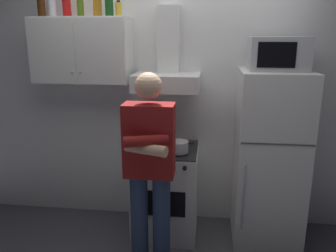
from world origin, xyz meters
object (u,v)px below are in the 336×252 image
Objects in this scene: cooking_pot at (179,147)px; bottle_liquor_amber at (97,2)px; person_standing at (149,169)px; range_hood at (168,68)px; bottle_spice_jar at (119,9)px; bottle_vodka_clear at (52,2)px; bottle_soda_red at (66,2)px; bottle_rum_dark at (41,0)px; microwave at (278,54)px; bottle_olive_oil at (80,3)px; upper_cabinet at (82,51)px; stove_oven at (166,190)px; refrigerator at (269,159)px.

cooking_pot is 1.01× the size of bottle_liquor_amber.
bottle_liquor_amber reaches higher than person_standing.
range_hood is 2.73× the size of bottle_liquor_amber.
bottle_spice_jar is 0.64m from bottle_vodka_clear.
range_hood is 2.68× the size of bottle_soda_red.
bottle_spice_jar is at bearing -1.78° from bottle_rum_dark.
bottle_rum_dark is at bearing 179.83° from range_hood.
bottle_olive_oil is (-1.74, 0.11, 0.43)m from microwave.
bottle_soda_red is 0.15m from bottle_olive_oil.
upper_cabinet is 6.56× the size of bottle_spice_jar.
range_hood is 2.41× the size of bottle_rum_dark.
cooking_pot is at bearing -42.49° from stove_oven.
upper_cabinet is at bearing 135.74° from person_standing.
bottle_soda_red reaches higher than cooking_pot.
cooking_pot is at bearing -12.75° from bottle_vodka_clear.
upper_cabinet is 2.90× the size of bottle_rum_dark.
refrigerator is (1.75, -0.12, -0.95)m from upper_cabinet.
cooking_pot is at bearing -14.73° from upper_cabinet.
range_hood is (0.80, 0.00, -0.15)m from upper_cabinet.
stove_oven is at bearing -179.96° from refrigerator.
stove_oven is at bearing 137.51° from cooking_pot.
upper_cabinet is 0.46m from bottle_liquor_amber.
refrigerator is 5.82× the size of bottle_liquor_amber.
bottle_liquor_amber reaches higher than bottle_olive_oil.
refrigerator is 2.11m from bottle_liquor_amber.
bottle_liquor_amber is (-1.59, 0.13, 0.44)m from microwave.
bottle_rum_dark is (-2.11, 0.11, 0.46)m from microwave.
bottle_rum_dark is (-1.12, 0.74, 1.30)m from person_standing.
refrigerator is at bearing 31.23° from person_standing.
microwave is 1.16m from cooking_pot.
bottle_rum_dark is (-1.17, 0.13, 1.77)m from stove_oven.
cooking_pot is 0.89× the size of bottle_rum_dark.
refrigerator is at bearing -89.10° from microwave.
refrigerator is at bearing -3.50° from bottle_rum_dark.
bottle_spice_jar is (0.50, -0.06, -0.07)m from bottle_soda_red.
microwave reaches higher than stove_oven.
upper_cabinet is 1.20× the size of range_hood.
stove_oven is at bearing -178.85° from microwave.
bottle_spice_jar reaches higher than stove_oven.
upper_cabinet is 3.27× the size of bottle_liquor_amber.
bottle_rum_dark reaches higher than bottle_soda_red.
person_standing is 1.60m from bottle_liquor_amber.
stove_oven is 1.82× the size of microwave.
bottle_vodka_clear is at bearing -174.95° from bottle_soda_red.
upper_cabinet is 3.60× the size of bottle_olive_oil.
person_standing is 5.75× the size of bottle_vodka_clear.
stove_oven is 3.49× the size of bottle_olive_oil.
bottle_rum_dark reaches higher than bottle_vodka_clear.
stove_oven is 0.52m from cooking_pot.
cooking_pot is 1.11× the size of bottle_olive_oil.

